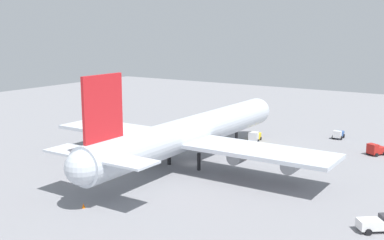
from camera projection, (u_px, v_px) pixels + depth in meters
The scene contains 8 objects.
ground_plane at pixel (192, 164), 94.39m from camera, with size 255.97×255.97×0.00m, color gray.
cargo_airplane at pixel (191, 133), 92.97m from camera, with size 63.99×58.88×19.68m.
baggage_tug at pixel (255, 136), 113.09m from camera, with size 5.02×3.34×2.47m.
pushback_tractor at pixel (377, 223), 62.68m from camera, with size 4.62×5.03×2.18m.
maintenance_van at pixel (338, 134), 115.94m from camera, with size 4.22×2.53×2.14m.
cargo_loader at pixel (376, 149), 100.74m from camera, with size 4.33×3.80×2.49m.
safety_cone_nose at pixel (261, 136), 117.20m from camera, with size 0.57×0.57×0.81m, color orange.
safety_cone_tail at pixel (83, 206), 70.96m from camera, with size 0.54×0.54×0.77m, color orange.
Camera 1 is at (-76.10, -49.99, 26.36)m, focal length 44.47 mm.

